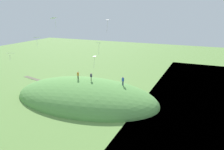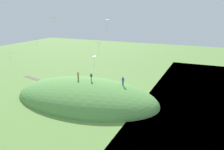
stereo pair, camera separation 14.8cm
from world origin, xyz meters
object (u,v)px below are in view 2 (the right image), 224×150
(person_near_shore, at_px, (91,76))
(person_watching_kites, at_px, (123,80))
(person_with_child, at_px, (78,74))
(kite_3, at_px, (54,19))
(kite_4, at_px, (99,44))
(kite_10, at_px, (108,21))
(kite_6, at_px, (37,38))
(kite_7, at_px, (94,58))
(kite_8, at_px, (10,53))

(person_near_shore, bearing_deg, person_watching_kites, 67.08)
(person_with_child, relative_size, kite_3, 0.78)
(kite_4, height_order, kite_10, kite_10)
(person_with_child, relative_size, person_watching_kites, 0.97)
(kite_10, bearing_deg, person_watching_kites, -86.98)
(kite_4, relative_size, kite_6, 1.44)
(person_with_child, xyz_separation_m, kite_6, (3.61, 6.74, 7.90))
(person_watching_kites, height_order, kite_7, kite_7)
(person_near_shore, xyz_separation_m, kite_6, (6.47, 6.99, 7.94))
(person_near_shore, distance_m, kite_3, 12.86)
(person_near_shore, height_order, kite_4, kite_4)
(kite_3, xyz_separation_m, kite_7, (-11.03, 5.03, -5.52))
(person_watching_kites, distance_m, kite_10, 13.85)
(person_with_child, bearing_deg, kite_4, 146.83)
(person_near_shore, relative_size, kite_3, 0.74)
(kite_6, relative_size, kite_7, 0.76)
(kite_3, relative_size, kite_6, 1.43)
(kite_3, bearing_deg, kite_4, 171.90)
(kite_6, relative_size, kite_10, 0.80)
(person_with_child, xyz_separation_m, kite_4, (-6.49, 3.38, 6.88))
(person_with_child, bearing_deg, kite_3, 23.40)
(kite_7, distance_m, kite_10, 5.91)
(person_with_child, bearing_deg, kite_7, 131.41)
(kite_3, height_order, kite_4, kite_3)
(kite_8, bearing_deg, person_with_child, -101.84)
(kite_7, bearing_deg, kite_10, -161.46)
(kite_6, xyz_separation_m, kite_10, (-13.09, -0.42, 3.02))
(person_near_shore, height_order, person_watching_kites, person_near_shore)
(kite_4, bearing_deg, kite_10, 135.52)
(person_with_child, height_order, kite_4, kite_4)
(kite_8, height_order, kite_10, kite_10)
(person_with_child, distance_m, kite_10, 15.78)
(kite_10, bearing_deg, person_with_child, -33.68)
(person_watching_kites, bearing_deg, kite_6, -119.91)
(kite_3, bearing_deg, person_watching_kites, -164.58)
(kite_4, distance_m, kite_6, 10.69)
(kite_3, relative_size, kite_4, 1.00)
(person_watching_kites, bearing_deg, kite_8, -101.43)
(person_with_child, xyz_separation_m, kite_7, (-7.51, 6.99, 5.38))
(kite_4, xyz_separation_m, kite_8, (9.32, 10.08, -0.50))
(kite_6, bearing_deg, person_with_child, -118.15)
(kite_8, bearing_deg, kite_6, -83.35)
(person_watching_kites, relative_size, kite_8, 1.47)
(kite_7, distance_m, kite_8, 12.24)
(person_watching_kites, xyz_separation_m, kite_4, (2.58, 4.90, 7.37))
(kite_3, distance_m, kite_10, 13.72)
(kite_4, bearing_deg, person_watching_kites, -117.76)
(kite_6, bearing_deg, kite_8, 96.65)
(kite_4, bearing_deg, person_near_shore, -45.00)
(kite_4, relative_size, kite_8, 1.84)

